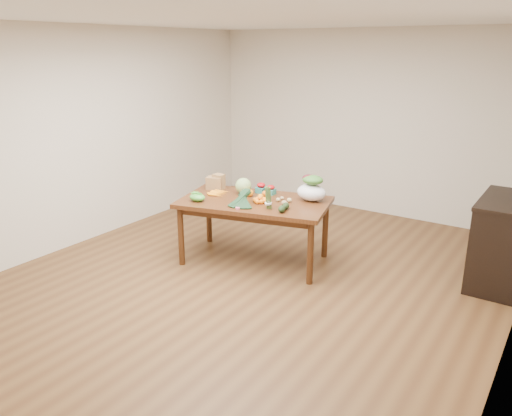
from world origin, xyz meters
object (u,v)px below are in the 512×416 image
Objects in this scene: salad_bag at (312,189)px; mandarin_cluster at (260,199)px; asparagus_bundle at (268,198)px; cabbage at (243,186)px; cabinet at (502,242)px; paper_bag at (215,182)px; dining_table at (254,231)px; kale_bunch at (241,200)px.

mandarin_cluster is at bearing -138.85° from salad_bag.
asparagus_bundle is 0.72× the size of salad_bag.
salad_bag is (0.81, 0.21, 0.04)m from cabbage.
cabinet is 5.28× the size of cabbage.
asparagus_bundle reaches higher than paper_bag.
cabinet is 2.51m from asparagus_bundle.
mandarin_cluster is (-2.40, -1.00, 0.32)m from cabinet.
cabbage reaches higher than cabinet.
dining_table is 0.53m from kale_bunch.
dining_table is at bearing -10.63° from paper_bag.
paper_bag is at bearing 134.85° from kale_bunch.
asparagus_bundle is at bearing 3.43° from kale_bunch.
paper_bag is 1.36× the size of cabbage.
paper_bag is at bearing -165.19° from cabinet.
kale_bunch is 0.32m from asparagus_bundle.
cabbage reaches higher than dining_table.
kale_bunch is (0.01, -0.28, 0.45)m from dining_table.
salad_bag is at bearing 18.34° from dining_table.
salad_bag is (0.24, 0.54, 0.01)m from asparagus_bundle.
cabinet is 2.62m from mandarin_cluster.
cabinet is 2.90m from cabbage.
dining_table is at bearing -29.83° from cabbage.
salad_bag is (0.55, 0.35, 0.51)m from dining_table.
asparagus_bundle is (0.30, -0.18, 0.50)m from dining_table.
kale_bunch is at bearing -30.62° from paper_bag.
dining_table is 0.83m from salad_bag.
kale_bunch is (0.27, -0.43, -0.02)m from cabbage.
paper_bag is 0.79m from kale_bunch.
paper_bag is at bearing -169.49° from salad_bag.
salad_bag is (0.45, 0.39, 0.09)m from mandarin_cluster.
dining_table is at bearing -158.86° from cabinet.
mandarin_cluster is 0.52× the size of salad_bag.
cabbage is at bearing 135.64° from dining_table.
kale_bunch is at bearing -103.07° from dining_table.
mandarin_cluster is (0.10, -0.04, 0.42)m from dining_table.
salad_bag is at bearing 51.01° from asparagus_bundle.
mandarin_cluster is 0.60m from salad_bag.
asparagus_bundle is at bearing -45.30° from dining_table.
cabinet is at bearing 13.06° from asparagus_bundle.
cabinet is 2.81m from kale_bunch.
salad_bag is at bearing 14.27° from cabbage.
salad_bag reaches higher than kale_bunch.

